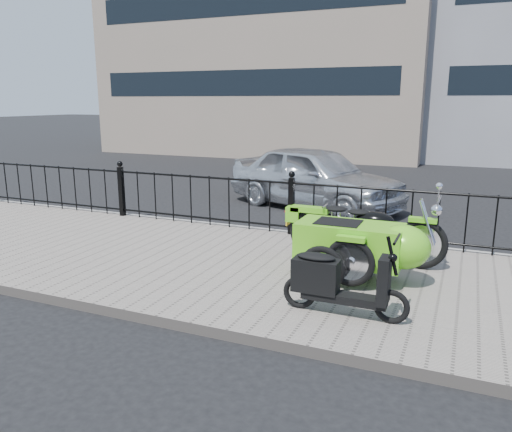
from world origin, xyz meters
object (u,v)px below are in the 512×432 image
at_px(motorcycle_sidecar, 366,241).
at_px(spare_tire, 322,269).
at_px(scooter, 336,282).
at_px(sedan_car, 315,177).

bearing_deg(motorcycle_sidecar, spare_tire, -117.91).
height_order(scooter, spare_tire, scooter).
height_order(scooter, sedan_car, sedan_car).
distance_m(spare_tire, sedan_car, 5.31).
distance_m(motorcycle_sidecar, scooter, 1.27).
distance_m(scooter, sedan_car, 5.94).
bearing_deg(sedan_car, scooter, -140.67).
relative_size(motorcycle_sidecar, spare_tire, 4.08).
bearing_deg(spare_tire, motorcycle_sidecar, 62.09).
bearing_deg(scooter, motorcycle_sidecar, 87.29).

